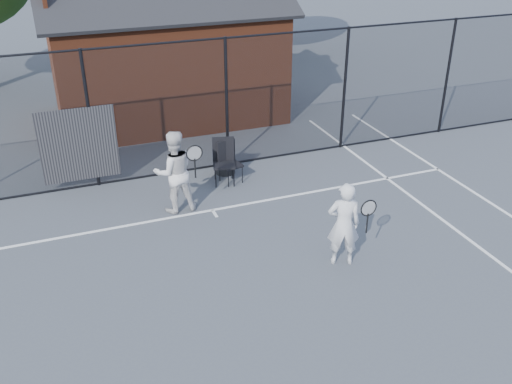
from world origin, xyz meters
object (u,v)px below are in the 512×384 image
object	(u,v)px
clubhouse	(165,59)
waste_bin	(225,160)
chair_left	(224,163)
player_back	(174,172)
player_front	(344,224)
chair_right	(231,163)

from	to	relation	value
clubhouse	waste_bin	distance (m)	4.59
clubhouse	chair_left	size ratio (longest dim) A/B	6.57
clubhouse	player_back	world-z (taller)	clubhouse
player_front	chair_left	distance (m)	3.79
player_front	waste_bin	bearing A→B (deg)	100.18
player_back	player_front	bearing A→B (deg)	-52.24
chair_right	waste_bin	size ratio (longest dim) A/B	1.38
player_front	chair_left	world-z (taller)	player_front
clubhouse	waste_bin	world-z (taller)	clubhouse
chair_right	waste_bin	world-z (taller)	chair_right
player_back	chair_right	xyz separation A→B (m)	(1.43, 0.81, -0.39)
player_front	chair_right	distance (m)	3.76
clubhouse	waste_bin	size ratio (longest dim) A/B	9.87
waste_bin	player_front	bearing A→B (deg)	-79.82
waste_bin	chair_left	bearing A→B (deg)	-110.03
player_front	clubhouse	bearing A→B (deg)	96.97
clubhouse	waste_bin	bearing A→B (deg)	-86.11
chair_right	clubhouse	bearing A→B (deg)	79.52
chair_right	chair_left	bearing A→B (deg)	166.36
chair_left	waste_bin	distance (m)	0.56
chair_right	waste_bin	xyz separation A→B (m)	(0.03, 0.50, -0.12)
chair_left	player_front	bearing A→B (deg)	-61.07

